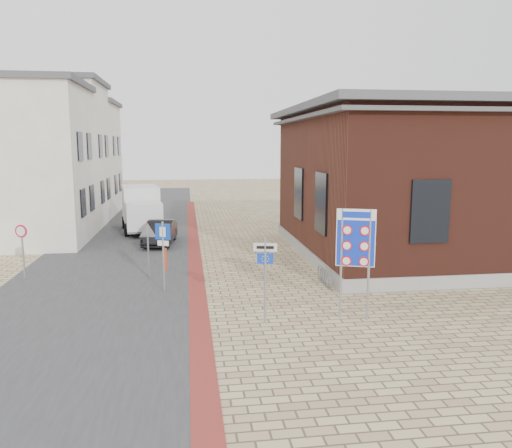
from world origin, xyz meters
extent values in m
plane|color=tan|center=(0.00, 0.00, 0.00)|extent=(120.00, 120.00, 0.00)
cube|color=#38383A|center=(-5.50, 15.00, 0.01)|extent=(7.00, 60.00, 0.02)
cube|color=maroon|center=(-2.00, 10.00, 0.01)|extent=(0.60, 40.00, 0.02)
cube|color=gray|center=(9.00, 7.00, 0.25)|extent=(12.15, 12.15, 0.50)
cube|color=#4E2119|center=(9.00, 7.00, 3.50)|extent=(12.00, 12.00, 6.00)
cube|color=#4C4C51|center=(9.00, 7.00, 6.65)|extent=(13.00, 13.00, 0.30)
cube|color=#4C4C51|center=(9.00, 7.00, 6.25)|extent=(12.70, 12.70, 0.15)
cube|color=black|center=(2.98, 4.00, 2.80)|extent=(0.12, 1.60, 2.40)
cube|color=black|center=(2.98, 8.00, 2.80)|extent=(0.12, 1.60, 2.40)
cube|color=black|center=(6.00, 0.98, 2.80)|extent=(1.40, 0.12, 2.20)
cube|color=silver|center=(-11.00, 12.00, 4.00)|extent=(7.00, 6.00, 8.00)
cube|color=#4C4C51|center=(-11.00, 12.00, 8.15)|extent=(7.40, 6.40, 0.30)
cube|color=black|center=(-7.48, 10.80, 2.20)|extent=(0.10, 1.10, 1.40)
cube|color=black|center=(-7.48, 13.20, 2.20)|extent=(0.10, 1.10, 1.40)
cube|color=black|center=(-7.48, 10.80, 5.00)|extent=(0.10, 1.10, 1.40)
cube|color=black|center=(-7.48, 13.20, 5.00)|extent=(0.10, 1.10, 1.40)
cube|color=silver|center=(-11.00, 18.00, 4.40)|extent=(7.00, 6.00, 8.80)
cube|color=#4C4C51|center=(-11.00, 18.00, 8.95)|extent=(7.40, 6.40, 0.30)
cube|color=black|center=(-7.48, 16.80, 2.20)|extent=(0.10, 1.10, 1.40)
cube|color=black|center=(-7.48, 19.20, 2.20)|extent=(0.10, 1.10, 1.40)
cube|color=black|center=(-7.48, 16.80, 5.00)|extent=(0.10, 1.10, 1.40)
cube|color=black|center=(-7.48, 19.20, 5.00)|extent=(0.10, 1.10, 1.40)
cube|color=silver|center=(-11.00, 24.00, 4.00)|extent=(7.00, 6.00, 8.00)
cube|color=#4C4C51|center=(-11.00, 24.00, 8.15)|extent=(7.40, 6.40, 0.30)
cube|color=black|center=(-7.48, 22.80, 2.20)|extent=(0.10, 1.10, 1.40)
cube|color=black|center=(-7.48, 25.20, 2.20)|extent=(0.10, 1.10, 1.40)
cube|color=black|center=(-7.48, 22.80, 5.00)|extent=(0.10, 1.10, 1.40)
cube|color=black|center=(-7.48, 25.20, 5.00)|extent=(0.10, 1.10, 1.40)
torus|color=slate|center=(2.65, 1.60, 0.28)|extent=(0.04, 0.60, 0.60)
torus|color=slate|center=(2.65, 1.90, 0.28)|extent=(0.04, 0.60, 0.60)
torus|color=slate|center=(2.65, 2.20, 0.28)|extent=(0.04, 0.60, 0.60)
torus|color=slate|center=(2.65, 2.50, 0.28)|extent=(0.04, 0.60, 0.60)
torus|color=slate|center=(2.65, 2.80, 0.28)|extent=(0.04, 0.60, 0.60)
cube|color=slate|center=(2.65, 2.20, 0.02)|extent=(0.08, 1.60, 0.04)
imported|color=black|center=(-3.70, 10.64, 0.61)|extent=(1.72, 3.83, 1.22)
cube|color=slate|center=(-4.96, 14.73, 0.42)|extent=(2.71, 5.24, 0.23)
cube|color=white|center=(-4.67, 13.00, 1.16)|extent=(2.17, 1.86, 1.48)
cube|color=black|center=(-4.56, 12.31, 1.43)|extent=(1.75, 0.36, 0.74)
cube|color=white|center=(-5.09, 15.55, 1.62)|extent=(2.54, 3.61, 2.04)
cylinder|color=black|center=(-5.68, 13.12, 0.37)|extent=(0.35, 0.77, 0.74)
cylinder|color=black|center=(-3.76, 13.43, 0.37)|extent=(0.35, 0.77, 0.74)
cylinder|color=black|center=(-6.15, 16.04, 0.37)|extent=(0.35, 0.77, 0.74)
cylinder|color=black|center=(-4.23, 16.35, 0.37)|extent=(0.35, 0.77, 0.74)
cylinder|color=gray|center=(2.13, -1.37, 1.63)|extent=(0.07, 0.07, 3.27)
cylinder|color=gray|center=(2.87, -1.63, 1.63)|extent=(0.07, 0.07, 3.27)
cube|color=white|center=(2.50, -1.50, 2.42)|extent=(1.06, 0.42, 1.68)
cube|color=#102DC6|center=(2.50, -1.50, 2.42)|extent=(1.02, 0.41, 1.63)
cube|color=white|center=(2.50, -1.50, 3.10)|extent=(1.03, 0.42, 0.32)
cylinder|color=gray|center=(-0.13, -1.50, 1.25)|extent=(0.07, 0.07, 2.49)
cube|color=silver|center=(-0.13, -1.50, 2.22)|extent=(0.67, 0.19, 0.24)
cube|color=#0F38B7|center=(-0.13, -1.50, 1.90)|extent=(0.45, 0.14, 0.30)
cylinder|color=gray|center=(-3.13, 2.00, 1.24)|extent=(0.07, 0.07, 2.48)
cube|color=#0E3DA9|center=(-3.13, 2.00, 2.13)|extent=(0.52, 0.23, 0.55)
cube|color=white|center=(-3.13, 2.00, 1.74)|extent=(0.38, 0.18, 0.18)
cylinder|color=gray|center=(-3.80, 4.08, 1.02)|extent=(0.07, 0.07, 2.04)
cylinder|color=gray|center=(-8.50, 4.50, 1.05)|extent=(0.07, 0.07, 2.09)
cylinder|color=red|center=(-8.50, 4.50, 1.86)|extent=(0.48, 0.19, 0.49)
cylinder|color=#F13E0C|center=(-3.19, 5.00, 0.47)|extent=(0.10, 0.10, 0.94)
camera|label=1|loc=(-2.26, -15.04, 5.06)|focal=35.00mm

